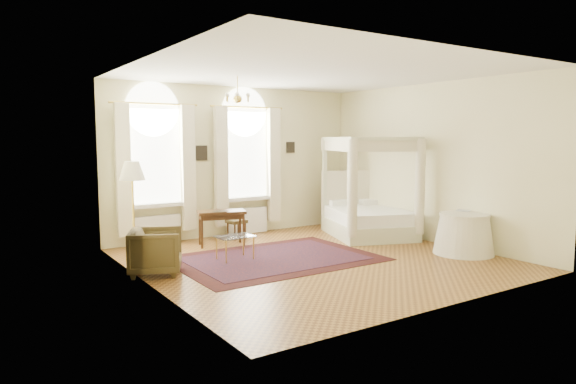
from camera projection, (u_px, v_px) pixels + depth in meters
name	position (u px, v px, depth m)	size (l,w,h in m)	color
ground	(315.00, 260.00, 9.18)	(6.00, 6.00, 0.00)	olive
room_walls	(316.00, 149.00, 8.98)	(6.00, 6.00, 6.00)	#F5EEBA
window_left	(156.00, 172.00, 10.37)	(1.62, 0.27, 3.29)	silver
window_right	(247.00, 168.00, 11.52)	(1.62, 0.27, 3.29)	silver
chandelier	(238.00, 98.00, 9.38)	(0.51, 0.45, 0.50)	gold
wall_pictures	(240.00, 151.00, 11.50)	(2.54, 0.03, 0.39)	black
canopy_bed	(369.00, 214.00, 11.37)	(2.21, 2.44, 2.19)	beige
nightstand	(342.00, 214.00, 12.74)	(0.41, 0.37, 0.58)	#39220F
nightstand_lamp	(346.00, 192.00, 12.72)	(0.26, 0.26, 0.39)	gold
writing_desk	(221.00, 216.00, 10.34)	(1.05, 0.75, 0.71)	#39220F
laptop	(219.00, 211.00, 10.18)	(0.29, 0.19, 0.02)	black
stool	(237.00, 223.00, 11.06)	(0.40, 0.40, 0.42)	#463B1E
armchair	(156.00, 251.00, 8.19)	(0.78, 0.81, 0.73)	#473A1E
coffee_table	(235.00, 238.00, 9.13)	(0.65, 0.46, 0.43)	white
floor_lamp	(132.00, 176.00, 9.03)	(0.45, 0.45, 1.76)	gold
oriental_rug	(275.00, 258.00, 9.25)	(3.56, 2.56, 0.01)	#390F0D
side_table	(464.00, 234.00, 9.63)	(1.12, 1.12, 0.76)	white
book	(462.00, 211.00, 9.81)	(0.18, 0.25, 0.02)	black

